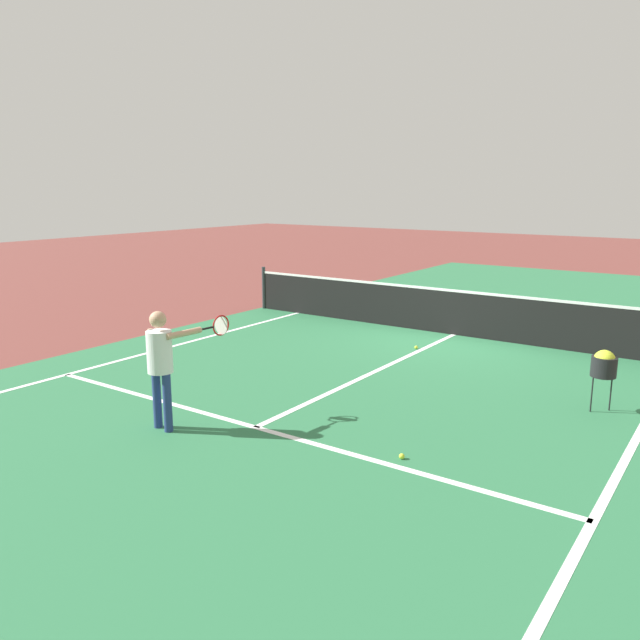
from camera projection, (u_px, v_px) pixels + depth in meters
ground_plane at (454, 335)px, 13.30m from camera, size 60.00×60.00×0.00m
court_surface_inbounds at (454, 335)px, 13.30m from camera, size 10.62×24.40×0.00m
line_sideline_left at (91, 368)px, 10.83m from camera, size 0.10×11.89×0.01m
line_sideline_right at (603, 502)px, 6.23m from camera, size 0.10×11.89×0.01m
line_service_near at (256, 427)px, 8.16m from camera, size 8.22×0.10×0.01m
line_center_service at (378, 370)px, 10.73m from camera, size 0.10×6.40×0.01m
net at (455, 312)px, 13.20m from camera, size 10.48×0.09×1.07m
player_near at (162, 357)px, 7.93m from camera, size 0.59×1.15×1.55m
ball_hopper at (604, 364)px, 8.63m from camera, size 0.34×0.34×0.87m
tennis_ball_mid_court at (402, 456)px, 7.21m from camera, size 0.07×0.07×0.07m
tennis_ball_near_net at (416, 347)px, 12.12m from camera, size 0.07×0.07×0.07m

